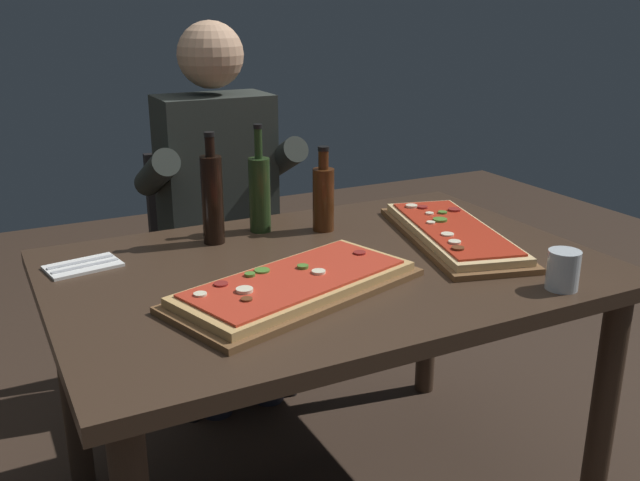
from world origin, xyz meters
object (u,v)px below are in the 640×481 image
seated_diner (222,198)px  pizza_rectangular_front (296,285)px  tumbler_near_camera (563,272)px  pizza_rectangular_left (453,234)px  oil_bottle_amber (323,197)px  diner_chair (214,258)px  dining_table (329,298)px  vinegar_bottle_green (260,192)px  wine_bottle_dark (212,197)px

seated_diner → pizza_rectangular_front: bearing=-98.4°
pizza_rectangular_front → tumbler_near_camera: 0.63m
pizza_rectangular_left → tumbler_near_camera: (0.01, -0.41, 0.02)m
oil_bottle_amber → diner_chair: (-0.15, 0.59, -0.36)m
oil_bottle_amber → diner_chair: oil_bottle_amber is taller
dining_table → pizza_rectangular_left: 0.42m
dining_table → diner_chair: 0.87m
vinegar_bottle_green → pizza_rectangular_left: bearing=-36.2°
vinegar_bottle_green → pizza_rectangular_front: bearing=-103.1°
pizza_rectangular_left → wine_bottle_dark: bearing=154.5°
wine_bottle_dark → vinegar_bottle_green: size_ratio=0.99×
dining_table → pizza_rectangular_front: bearing=-139.4°
vinegar_bottle_green → seated_diner: seated_diner is taller
seated_diner → pizza_rectangular_left: bearing=-59.0°
dining_table → wine_bottle_dark: size_ratio=4.47×
vinegar_bottle_green → wine_bottle_dark: bearing=-165.6°
tumbler_near_camera → pizza_rectangular_front: bearing=155.5°
dining_table → tumbler_near_camera: bearing=-43.9°
pizza_rectangular_front → tumbler_near_camera: tumbler_near_camera is taller
pizza_rectangular_front → seated_diner: bearing=81.6°
vinegar_bottle_green → diner_chair: vinegar_bottle_green is taller
dining_table → oil_bottle_amber: bearing=65.4°
wine_bottle_dark → tumbler_near_camera: size_ratio=3.31×
diner_chair → tumbler_near_camera: bearing=-70.5°
pizza_rectangular_front → wine_bottle_dark: bearing=96.0°
oil_bottle_amber → seated_diner: bearing=107.9°
pizza_rectangular_left → oil_bottle_amber: (-0.28, 0.25, 0.08)m
pizza_rectangular_front → diner_chair: (0.13, 0.99, -0.27)m
dining_table → pizza_rectangular_front: size_ratio=2.11×
pizza_rectangular_front → wine_bottle_dark: (-0.05, 0.44, 0.11)m
dining_table → vinegar_bottle_green: 0.41m
diner_chair → seated_diner: bearing=-90.0°
pizza_rectangular_front → dining_table: bearing=40.6°
pizza_rectangular_left → tumbler_near_camera: tumbler_near_camera is taller
dining_table → tumbler_near_camera: (0.41, -0.40, 0.14)m
pizza_rectangular_left → tumbler_near_camera: size_ratio=6.89×
tumbler_near_camera → seated_diner: 1.22m
vinegar_bottle_green → diner_chair: (0.02, 0.51, -0.37)m
wine_bottle_dark → oil_bottle_amber: bearing=-6.5°
pizza_rectangular_left → dining_table: bearing=-178.2°
wine_bottle_dark → seated_diner: (0.18, 0.43, -0.13)m
dining_table → oil_bottle_amber: oil_bottle_amber is taller
pizza_rectangular_front → oil_bottle_amber: size_ratio=2.64×
pizza_rectangular_left → wine_bottle_dark: wine_bottle_dark is taller
dining_table → seated_diner: (-0.03, 0.74, 0.10)m
seated_diner → oil_bottle_amber: bearing=-72.1°
pizza_rectangular_front → pizza_rectangular_left: bearing=14.8°
pizza_rectangular_front → pizza_rectangular_left: (0.56, 0.15, 0.00)m
wine_bottle_dark → seated_diner: 0.48m
vinegar_bottle_green → diner_chair: size_ratio=0.36×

